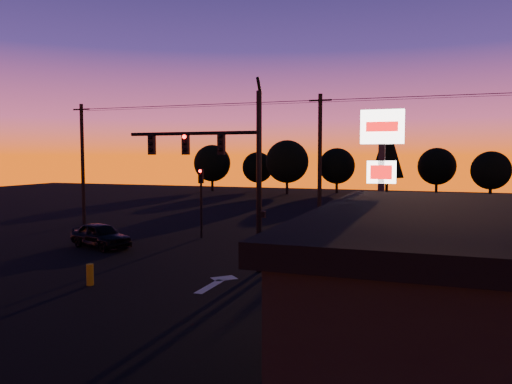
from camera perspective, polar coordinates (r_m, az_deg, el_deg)
ground at (r=19.55m, az=-7.89°, el=-11.24°), size 120.00×120.00×0.00m
lane_arrow at (r=20.78m, az=-4.48°, el=-10.26°), size 1.20×3.10×0.01m
traffic_signal_mast at (r=22.50m, az=-3.51°, el=3.54°), size 6.79×0.52×8.58m
secondary_signal at (r=31.44m, az=-6.30°, el=-0.08°), size 0.30×0.31×4.35m
pylon_sign at (r=18.26m, az=14.16°, el=3.20°), size 1.50×0.28×6.80m
utility_pole_0 at (r=39.44m, az=-19.20°, el=3.09°), size 1.40×0.26×9.00m
utility_pole_1 at (r=31.42m, az=7.30°, el=3.07°), size 1.40×0.26×9.00m
power_wires at (r=31.60m, az=7.37°, el=10.30°), size 36.00×1.22×0.07m
bollard at (r=21.28m, az=-18.44°, el=-8.95°), size 0.29×0.29×0.86m
tree_0 at (r=73.45m, az=-5.02°, el=3.29°), size 5.36×5.36×6.74m
tree_1 at (r=73.97m, az=0.19°, el=2.83°), size 4.54×4.54×5.71m
tree_2 at (r=67.35m, az=3.58°, el=3.49°), size 5.77×5.78×7.26m
tree_3 at (r=69.87m, az=9.23°, el=2.95°), size 4.95×4.95×6.22m
tree_4 at (r=65.93m, az=14.78°, el=4.69°), size 4.18×4.18×9.50m
tree_5 at (r=70.69m, az=19.96°, el=2.77°), size 4.95×4.95×6.22m
tree_6 at (r=65.00m, az=25.27°, el=2.24°), size 4.54×4.54×5.71m
car_left at (r=29.51m, az=-17.34°, el=-4.74°), size 4.44×2.93×1.40m
car_right at (r=27.39m, az=15.24°, el=-5.38°), size 5.00×2.38×1.41m
suv_parked at (r=13.89m, az=12.79°, el=-14.61°), size 4.55×5.82×1.47m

